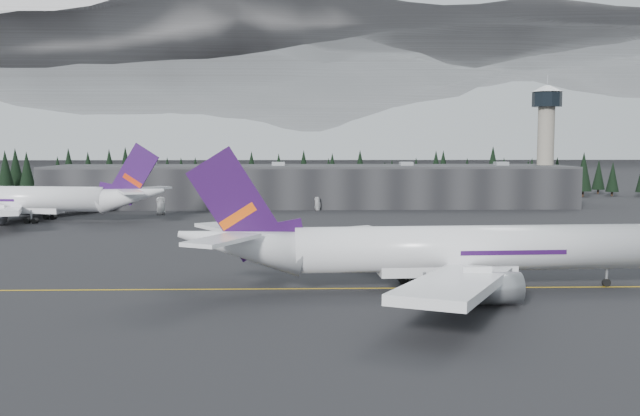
{
  "coord_description": "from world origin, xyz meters",
  "views": [
    {
      "loc": [
        -3.33,
        -97.4,
        19.89
      ],
      "look_at": [
        0.0,
        20.0,
        9.0
      ],
      "focal_mm": 40.0,
      "sensor_mm": 36.0,
      "label": 1
    }
  ],
  "objects_px": {
    "control_tower": "(546,131)",
    "jet_main": "(427,250)",
    "jet_parked": "(35,199)",
    "gse_vehicle_b": "(318,208)",
    "gse_vehicle_a": "(161,212)",
    "terminal": "(311,186)"
  },
  "relations": [
    {
      "from": "control_tower",
      "to": "jet_main",
      "type": "bearing_deg",
      "value": -115.04
    },
    {
      "from": "jet_parked",
      "to": "gse_vehicle_b",
      "type": "distance_m",
      "value": 76.63
    },
    {
      "from": "control_tower",
      "to": "gse_vehicle_b",
      "type": "height_order",
      "value": "control_tower"
    },
    {
      "from": "control_tower",
      "to": "gse_vehicle_a",
      "type": "xyz_separation_m",
      "value": [
        -116.49,
        -29.76,
        -22.72
      ]
    },
    {
      "from": "gse_vehicle_a",
      "to": "control_tower",
      "type": "bearing_deg",
      "value": 4.5
    },
    {
      "from": "terminal",
      "to": "jet_parked",
      "type": "height_order",
      "value": "jet_parked"
    },
    {
      "from": "jet_main",
      "to": "gse_vehicle_b",
      "type": "xyz_separation_m",
      "value": [
        -11.81,
        112.34,
        -4.78
      ]
    },
    {
      "from": "gse_vehicle_b",
      "to": "jet_parked",
      "type": "bearing_deg",
      "value": -106.72
    },
    {
      "from": "jet_main",
      "to": "gse_vehicle_a",
      "type": "height_order",
      "value": "jet_main"
    },
    {
      "from": "jet_parked",
      "to": "gse_vehicle_a",
      "type": "relative_size",
      "value": 13.45
    },
    {
      "from": "gse_vehicle_a",
      "to": "gse_vehicle_b",
      "type": "height_order",
      "value": "gse_vehicle_a"
    },
    {
      "from": "gse_vehicle_a",
      "to": "gse_vehicle_b",
      "type": "bearing_deg",
      "value": 4.28
    },
    {
      "from": "gse_vehicle_b",
      "to": "control_tower",
      "type": "bearing_deg",
      "value": 67.63
    },
    {
      "from": "control_tower",
      "to": "gse_vehicle_b",
      "type": "distance_m",
      "value": 78.83
    },
    {
      "from": "control_tower",
      "to": "jet_main",
      "type": "xyz_separation_m",
      "value": [
        -61.29,
        -131.19,
        -17.94
      ]
    },
    {
      "from": "jet_parked",
      "to": "gse_vehicle_b",
      "type": "height_order",
      "value": "jet_parked"
    },
    {
      "from": "jet_main",
      "to": "gse_vehicle_a",
      "type": "distance_m",
      "value": 115.57
    },
    {
      "from": "control_tower",
      "to": "gse_vehicle_a",
      "type": "distance_m",
      "value": 122.35
    },
    {
      "from": "terminal",
      "to": "control_tower",
      "type": "height_order",
      "value": "control_tower"
    },
    {
      "from": "jet_main",
      "to": "jet_parked",
      "type": "xyz_separation_m",
      "value": [
        -83.62,
        86.04,
        0.09
      ]
    },
    {
      "from": "control_tower",
      "to": "jet_parked",
      "type": "relative_size",
      "value": 0.56
    },
    {
      "from": "terminal",
      "to": "jet_parked",
      "type": "bearing_deg",
      "value": -148.91
    }
  ]
}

